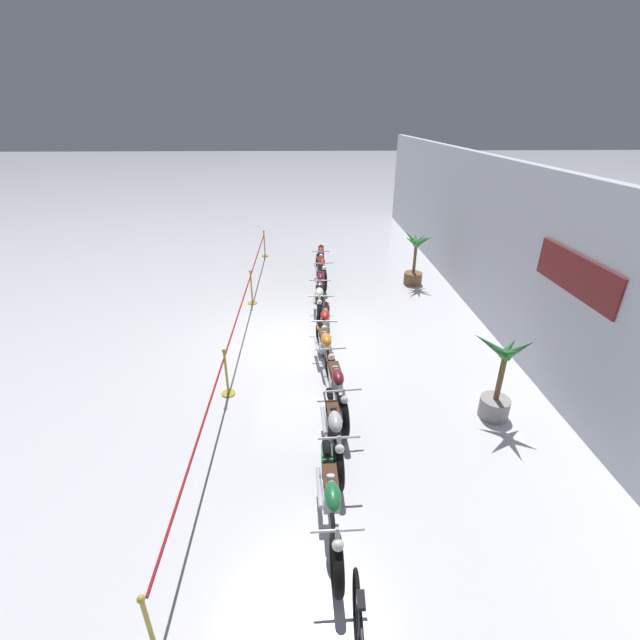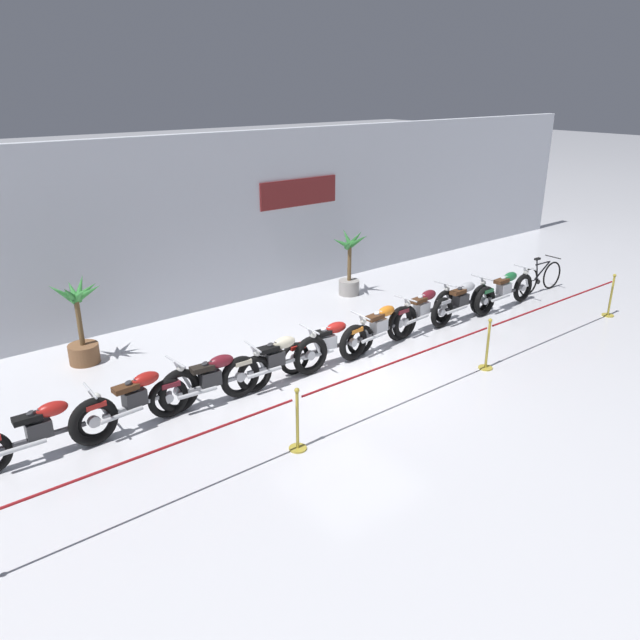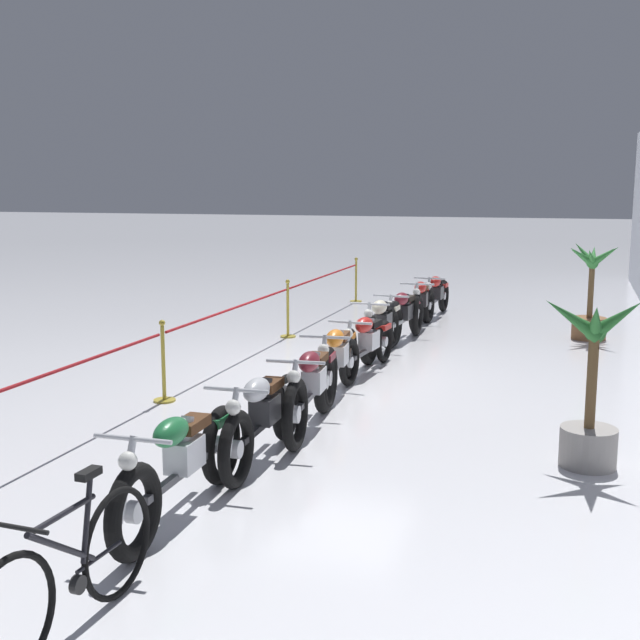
# 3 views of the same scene
# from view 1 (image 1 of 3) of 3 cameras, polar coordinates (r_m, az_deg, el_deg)

# --- Properties ---
(ground_plane) EXTENTS (120.00, 120.00, 0.00)m
(ground_plane) POSITION_cam_1_polar(r_m,az_deg,el_deg) (10.86, -2.73, -2.64)
(ground_plane) COLOR silver
(back_wall) EXTENTS (28.00, 0.29, 4.20)m
(back_wall) POSITION_cam_1_polar(r_m,az_deg,el_deg) (11.18, 24.56, 7.54)
(back_wall) COLOR silver
(back_wall) RESTS_ON ground
(motorcycle_red_0) EXTENTS (2.23, 0.62, 0.92)m
(motorcycle_red_0) POSITION_cam_1_polar(r_m,az_deg,el_deg) (15.72, 0.13, 8.37)
(motorcycle_red_0) COLOR black
(motorcycle_red_0) RESTS_ON ground
(motorcycle_red_1) EXTENTS (2.30, 0.62, 0.98)m
(motorcycle_red_1) POSITION_cam_1_polar(r_m,az_deg,el_deg) (14.32, 0.14, 6.71)
(motorcycle_red_1) COLOR black
(motorcycle_red_1) RESTS_ON ground
(motorcycle_maroon_2) EXTENTS (2.35, 0.62, 0.93)m
(motorcycle_maroon_2) POSITION_cam_1_polar(r_m,az_deg,el_deg) (13.07, 0.11, 4.69)
(motorcycle_maroon_2) COLOR black
(motorcycle_maroon_2) RESTS_ON ground
(motorcycle_cream_3) EXTENTS (2.33, 0.62, 0.97)m
(motorcycle_cream_3) POSITION_cam_1_polar(r_m,az_deg,el_deg) (11.87, -0.08, 2.53)
(motorcycle_cream_3) COLOR black
(motorcycle_cream_3) RESTS_ON ground
(motorcycle_red_4) EXTENTS (2.26, 0.62, 0.91)m
(motorcycle_red_4) POSITION_cam_1_polar(r_m,az_deg,el_deg) (10.67, 0.69, -0.38)
(motorcycle_red_4) COLOR black
(motorcycle_red_4) RESTS_ON ground
(motorcycle_orange_5) EXTENTS (2.41, 0.63, 0.96)m
(motorcycle_orange_5) POSITION_cam_1_polar(r_m,az_deg,el_deg) (9.49, 0.67, -3.92)
(motorcycle_orange_5) COLOR black
(motorcycle_orange_5) RESTS_ON ground
(motorcycle_maroon_6) EXTENTS (2.39, 0.62, 0.96)m
(motorcycle_maroon_6) POSITION_cam_1_polar(r_m,az_deg,el_deg) (8.26, 2.13, -8.83)
(motorcycle_maroon_6) COLOR black
(motorcycle_maroon_6) RESTS_ON ground
(motorcycle_silver_7) EXTENTS (2.18, 0.62, 0.94)m
(motorcycle_silver_7) POSITION_cam_1_polar(r_m,az_deg,el_deg) (7.29, 1.85, -14.42)
(motorcycle_silver_7) COLOR black
(motorcycle_silver_7) RESTS_ON ground
(motorcycle_green_8) EXTENTS (2.33, 0.62, 0.94)m
(motorcycle_green_8) POSITION_cam_1_polar(r_m,az_deg,el_deg) (6.25, 1.49, -23.23)
(motorcycle_green_8) COLOR black
(motorcycle_green_8) RESTS_ON ground
(potted_palm_left_of_row) EXTENTS (0.94, 0.95, 1.74)m
(potted_palm_left_of_row) POSITION_cam_1_polar(r_m,az_deg,el_deg) (8.56, 22.65, -8.07)
(potted_palm_left_of_row) COLOR gray
(potted_palm_left_of_row) RESTS_ON ground
(potted_palm_right_of_row) EXTENTS (0.93, 0.91, 1.79)m
(potted_palm_right_of_row) POSITION_cam_1_polar(r_m,az_deg,el_deg) (14.52, 12.50, 7.60)
(potted_palm_right_of_row) COLOR brown
(potted_palm_right_of_row) RESTS_ON ground
(stanchion_far_left) EXTENTS (14.11, 0.28, 1.05)m
(stanchion_far_left) POSITION_cam_1_polar(r_m,az_deg,el_deg) (12.07, -9.61, 4.05)
(stanchion_far_left) COLOR gold
(stanchion_far_left) RESTS_ON ground
(stanchion_mid_left) EXTENTS (0.28, 0.28, 1.05)m
(stanchion_mid_left) POSITION_cam_1_polar(r_m,az_deg,el_deg) (12.94, -9.08, 3.66)
(stanchion_mid_left) COLOR gold
(stanchion_mid_left) RESTS_ON ground
(stanchion_mid_right) EXTENTS (0.28, 0.28, 1.05)m
(stanchion_mid_right) POSITION_cam_1_polar(r_m,az_deg,el_deg) (8.88, -12.30, -7.71)
(stanchion_mid_right) COLOR gold
(stanchion_mid_right) RESTS_ON ground
(stanchion_far_right) EXTENTS (0.28, 0.28, 1.05)m
(stanchion_far_right) POSITION_cam_1_polar(r_m,az_deg,el_deg) (5.69, -21.41, -34.82)
(stanchion_far_right) COLOR gold
(stanchion_far_right) RESTS_ON ground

